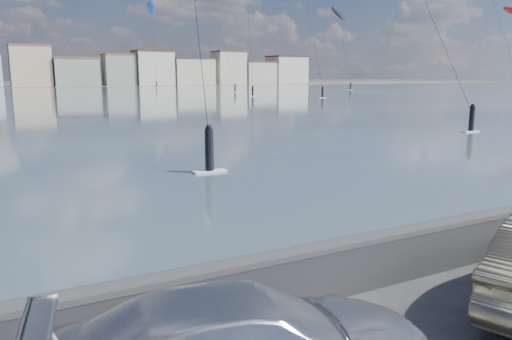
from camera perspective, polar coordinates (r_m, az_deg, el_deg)
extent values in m
cube|color=#384E62|center=(95.77, -26.43, 7.33)|extent=(500.00, 177.00, 0.00)
cube|color=#28282B|center=(8.39, -1.87, -13.95)|extent=(400.00, 0.35, 0.90)
cylinder|color=#28282B|center=(8.21, -1.89, -11.10)|extent=(400.00, 0.36, 0.36)
cube|color=#CCB293|center=(190.70, -24.36, 10.71)|extent=(13.00, 10.00, 13.50)
cube|color=brown|center=(190.93, -24.53, 12.82)|extent=(13.26, 10.20, 0.60)
cube|color=gray|center=(192.31, -19.95, 10.42)|extent=(15.00, 12.00, 9.50)
cube|color=brown|center=(192.40, -20.04, 11.92)|extent=(15.30, 12.24, 0.60)
cube|color=gray|center=(195.25, -15.39, 10.89)|extent=(11.00, 9.00, 11.00)
cube|color=brown|center=(195.38, -15.47, 12.59)|extent=(11.22, 9.18, 0.60)
cube|color=beige|center=(198.61, -11.67, 11.26)|extent=(14.00, 11.00, 12.50)
cube|color=#562D23|center=(198.80, -11.75, 13.15)|extent=(14.28, 11.22, 0.60)
cube|color=beige|center=(203.62, -7.40, 11.02)|extent=(16.00, 12.00, 10.00)
cube|color=#383330|center=(203.72, -7.44, 12.51)|extent=(16.32, 12.24, 0.60)
cube|color=beige|center=(210.10, -3.12, 11.49)|extent=(12.00, 10.00, 13.00)
cube|color=brown|center=(210.30, -3.14, 13.35)|extent=(12.24, 10.20, 0.60)
cube|color=beige|center=(216.18, 0.18, 10.96)|extent=(14.00, 11.00, 9.00)
cube|color=brown|center=(216.24, 0.18, 12.23)|extent=(14.28, 11.22, 0.60)
cube|color=silver|center=(223.45, 3.52, 11.26)|extent=(15.00, 12.00, 11.50)
cube|color=#2D2D33|center=(223.58, 3.54, 12.81)|extent=(15.30, 12.24, 0.60)
cube|color=white|center=(20.65, -5.30, -0.15)|extent=(1.40, 0.42, 0.08)
cylinder|color=black|center=(20.50, -5.35, 2.32)|extent=(0.36, 0.36, 1.70)
sphere|color=black|center=(20.39, -5.39, 4.82)|extent=(0.28, 0.28, 0.28)
cylinder|color=black|center=(97.88, 26.24, 14.38)|extent=(3.69, 12.41, 21.16)
cube|color=white|center=(94.87, -0.38, 8.45)|extent=(1.40, 0.42, 0.08)
cylinder|color=black|center=(94.83, -0.38, 9.00)|extent=(0.36, 0.36, 1.70)
sphere|color=black|center=(94.81, -0.38, 9.54)|extent=(0.28, 0.28, 0.28)
ellipsoid|color=black|center=(144.57, 9.35, 17.26)|extent=(3.06, 7.12, 5.14)
cube|color=white|center=(135.09, 10.73, 8.97)|extent=(1.40, 0.42, 0.08)
cylinder|color=black|center=(135.07, 10.74, 9.35)|extent=(0.36, 0.36, 1.70)
sphere|color=black|center=(135.05, 10.76, 9.73)|extent=(0.28, 0.28, 0.28)
cylinder|color=black|center=(139.49, 10.04, 13.52)|extent=(2.23, 9.21, 19.25)
cube|color=white|center=(88.94, 7.59, 8.20)|extent=(1.40, 0.42, 0.08)
cylinder|color=black|center=(88.90, 7.60, 8.78)|extent=(0.36, 0.36, 1.70)
sphere|color=black|center=(88.87, 7.62, 9.36)|extent=(0.28, 0.28, 0.28)
cube|color=white|center=(114.37, -2.41, 8.85)|extent=(1.40, 0.42, 0.08)
cylinder|color=black|center=(114.34, -2.41, 9.30)|extent=(0.36, 0.36, 1.70)
sphere|color=black|center=(114.32, -2.41, 9.75)|extent=(0.28, 0.28, 0.28)
cylinder|color=black|center=(121.86, -4.41, 17.16)|extent=(1.24, 15.60, 32.40)
ellipsoid|color=blue|center=(171.79, -11.94, 17.73)|extent=(4.99, 8.83, 4.83)
cube|color=white|center=(162.59, -11.30, 9.23)|extent=(1.40, 0.42, 0.08)
cylinder|color=black|center=(162.57, -11.31, 9.55)|extent=(0.36, 0.36, 1.70)
sphere|color=black|center=(162.56, -11.32, 9.87)|extent=(0.28, 0.28, 0.28)
cylinder|color=black|center=(166.76, -11.63, 13.81)|extent=(1.51, 7.86, 24.01)
cube|color=white|center=(38.34, 23.34, 4.08)|extent=(1.40, 0.42, 0.08)
cylinder|color=black|center=(38.26, 23.44, 5.41)|extent=(0.36, 0.36, 1.70)
sphere|color=black|center=(38.19, 23.54, 6.75)|extent=(0.28, 0.28, 0.28)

